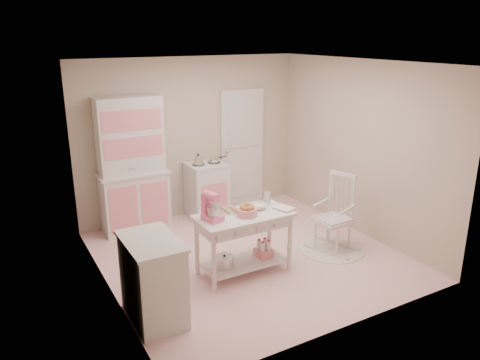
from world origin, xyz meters
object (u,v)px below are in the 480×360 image
object	(u,v)px
rocking_chair	(334,213)
work_table	(244,244)
stove	(207,190)
stand_mixer	(212,207)
bread_basket	(247,212)
hutch	(133,165)
base_cabinet	(153,280)

from	to	relation	value
rocking_chair	work_table	world-z (taller)	rocking_chair
stove	work_table	xyz separation A→B (m)	(-0.43, -1.97, -0.06)
work_table	stand_mixer	distance (m)	0.71
stove	work_table	bearing A→B (deg)	-102.20
stove	rocking_chair	distance (m)	2.24
bread_basket	work_table	bearing A→B (deg)	111.80
stand_mixer	hutch	bearing A→B (deg)	83.95
hutch	base_cabinet	distance (m)	2.55
rocking_chair	work_table	bearing A→B (deg)	157.78
stove	stand_mixer	xyz separation A→B (m)	(-0.85, -1.95, 0.51)
rocking_chair	bread_basket	size ratio (longest dim) A/B	4.40
hutch	stand_mixer	bearing A→B (deg)	-79.99
stand_mixer	bread_basket	distance (m)	0.46
hutch	base_cabinet	bearing A→B (deg)	-103.04
hutch	bread_basket	xyz separation A→B (m)	(0.79, -2.07, -0.19)
rocking_chair	stand_mixer	size ratio (longest dim) A/B	3.24
stove	bread_basket	xyz separation A→B (m)	(-0.41, -2.02, 0.39)
hutch	bread_basket	bearing A→B (deg)	-69.05
hutch	stand_mixer	size ratio (longest dim) A/B	6.12
base_cabinet	rocking_chair	world-z (taller)	rocking_chair
stove	base_cabinet	xyz separation A→B (m)	(-1.76, -2.37, 0.00)
hutch	work_table	world-z (taller)	hutch
hutch	rocking_chair	distance (m)	3.05
base_cabinet	bread_basket	bearing A→B (deg)	14.39
hutch	stove	world-z (taller)	hutch
base_cabinet	work_table	bearing A→B (deg)	16.59
base_cabinet	stand_mixer	distance (m)	1.13
base_cabinet	work_table	size ratio (longest dim) A/B	0.77
bread_basket	rocking_chair	bearing A→B (deg)	0.55
stove	stand_mixer	world-z (taller)	stand_mixer
hutch	base_cabinet	size ratio (longest dim) A/B	2.26
stand_mixer	base_cabinet	bearing A→B (deg)	-171.51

